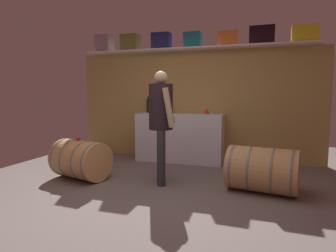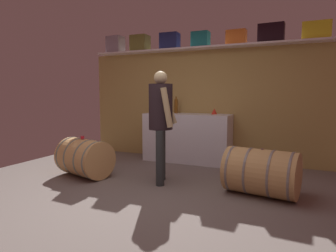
{
  "view_description": "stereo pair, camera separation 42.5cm",
  "coord_description": "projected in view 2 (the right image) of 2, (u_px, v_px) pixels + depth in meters",
  "views": [
    {
      "loc": [
        1.3,
        -3.2,
        1.3
      ],
      "look_at": [
        -0.0,
        0.82,
        0.84
      ],
      "focal_mm": 31.14,
      "sensor_mm": 36.0,
      "label": 1
    },
    {
      "loc": [
        1.7,
        -3.05,
        1.3
      ],
      "look_at": [
        -0.0,
        0.82,
        0.84
      ],
      "focal_mm": 31.14,
      "sensor_mm": 36.0,
      "label": 2
    }
  ],
  "objects": [
    {
      "name": "wine_bottle_dark",
      "position": [
        157.0,
        105.0,
        5.97
      ],
      "size": [
        0.08,
        0.08,
        0.33
      ],
      "color": "black",
      "rests_on": "work_cabinet"
    },
    {
      "name": "red_funnel",
      "position": [
        214.0,
        111.0,
        5.46
      ],
      "size": [
        0.11,
        0.11,
        0.11
      ],
      "primitive_type": "cone",
      "color": "red",
      "rests_on": "work_cabinet"
    },
    {
      "name": "toolcase_grey",
      "position": [
        115.0,
        45.0,
        6.26
      ],
      "size": [
        0.36,
        0.28,
        0.35
      ],
      "primitive_type": "cube",
      "rotation": [
        0.0,
        0.0,
        -0.07
      ],
      "color": "gray",
      "rests_on": "high_shelf_board"
    },
    {
      "name": "back_wall_panel",
      "position": [
        202.0,
        106.0,
        5.77
      ],
      "size": [
        4.88,
        0.1,
        2.15
      ],
      "primitive_type": "cube",
      "color": "tan",
      "rests_on": "ground"
    },
    {
      "name": "ground_plane",
      "position": [
        163.0,
        186.0,
        4.17
      ],
      "size": [
        6.08,
        8.23,
        0.02
      ],
      "primitive_type": "cube",
      "color": "#6C615C"
    },
    {
      "name": "wine_bottle_amber",
      "position": [
        176.0,
        105.0,
        5.77
      ],
      "size": [
        0.08,
        0.08,
        0.33
      ],
      "color": "brown",
      "rests_on": "work_cabinet"
    },
    {
      "name": "work_cabinet",
      "position": [
        187.0,
        138.0,
        5.62
      ],
      "size": [
        1.66,
        0.54,
        0.93
      ],
      "primitive_type": "cube",
      "color": "white",
      "rests_on": "ground"
    },
    {
      "name": "high_shelf_board",
      "position": [
        201.0,
        48.0,
        5.52
      ],
      "size": [
        4.49,
        0.4,
        0.03
      ],
      "primitive_type": "cube",
      "color": "silver",
      "rests_on": "back_wall_panel"
    },
    {
      "name": "wine_barrel_near",
      "position": [
        85.0,
        158.0,
        4.61
      ],
      "size": [
        0.94,
        0.78,
        0.6
      ],
      "rotation": [
        0.0,
        0.0,
        -0.27
      ],
      "color": "tan",
      "rests_on": "ground"
    },
    {
      "name": "tasting_cup",
      "position": [
        82.0,
        138.0,
        4.59
      ],
      "size": [
        0.06,
        0.06,
        0.04
      ],
      "primitive_type": "cylinder",
      "color": "red",
      "rests_on": "wine_barrel_near"
    },
    {
      "name": "toolcase_orange",
      "position": [
        236.0,
        38.0,
        5.24
      ],
      "size": [
        0.36,
        0.2,
        0.27
      ],
      "primitive_type": "cube",
      "rotation": [
        0.0,
        0.0,
        -0.04
      ],
      "color": "orange",
      "rests_on": "high_shelf_board"
    },
    {
      "name": "wine_glass",
      "position": [
        163.0,
        109.0,
        5.7
      ],
      "size": [
        0.07,
        0.07,
        0.13
      ],
      "color": "white",
      "rests_on": "work_cabinet"
    },
    {
      "name": "winemaker_pouring",
      "position": [
        161.0,
        115.0,
        4.21
      ],
      "size": [
        0.43,
        0.52,
        1.63
      ],
      "rotation": [
        0.0,
        0.0,
        -1.21
      ],
      "color": "#2D3334",
      "rests_on": "ground"
    },
    {
      "name": "toolcase_yellow",
      "position": [
        316.0,
        31.0,
        4.72
      ],
      "size": [
        0.44,
        0.27,
        0.28
      ],
      "primitive_type": "cube",
      "rotation": [
        0.0,
        0.0,
        -0.03
      ],
      "color": "yellow",
      "rests_on": "high_shelf_board"
    },
    {
      "name": "toolcase_black",
      "position": [
        271.0,
        33.0,
        5.0
      ],
      "size": [
        0.44,
        0.22,
        0.32
      ],
      "primitive_type": "cube",
      "rotation": [
        0.0,
        0.0,
        -0.05
      ],
      "color": "black",
      "rests_on": "high_shelf_board"
    },
    {
      "name": "wine_barrel_far",
      "position": [
        261.0,
        172.0,
        3.74
      ],
      "size": [
        0.97,
        0.73,
        0.61
      ],
      "rotation": [
        0.0,
        0.0,
        -0.16
      ],
      "color": "tan",
      "rests_on": "ground"
    },
    {
      "name": "toolcase_teal",
      "position": [
        201.0,
        40.0,
        5.5
      ],
      "size": [
        0.33,
        0.23,
        0.29
      ],
      "primitive_type": "cube",
      "rotation": [
        0.0,
        0.0,
        -0.03
      ],
      "color": "#197A80",
      "rests_on": "high_shelf_board"
    },
    {
      "name": "toolcase_navy",
      "position": [
        170.0,
        41.0,
        5.75
      ],
      "size": [
        0.37,
        0.26,
        0.32
      ],
      "primitive_type": "cube",
      "rotation": [
        0.0,
        0.0,
        0.04
      ],
      "color": "navy",
      "rests_on": "high_shelf_board"
    },
    {
      "name": "toolcase_olive",
      "position": [
        140.0,
        44.0,
        6.02
      ],
      "size": [
        0.35,
        0.28,
        0.33
      ],
      "primitive_type": "cube",
      "rotation": [
        0.0,
        0.0,
        0.01
      ],
      "color": "olive",
      "rests_on": "high_shelf_board"
    }
  ]
}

